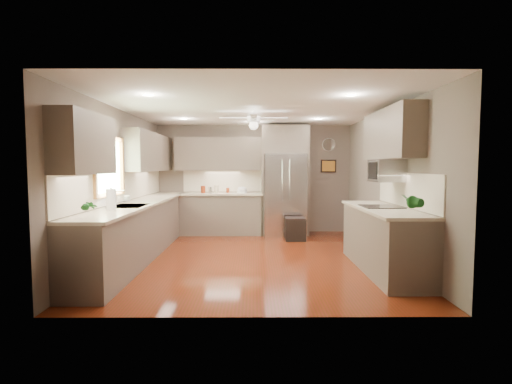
{
  "coord_description": "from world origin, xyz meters",
  "views": [
    {
      "loc": [
        0.01,
        -6.2,
        1.55
      ],
      "look_at": [
        0.04,
        0.6,
        1.07
      ],
      "focal_mm": 26.0,
      "sensor_mm": 36.0,
      "label": 1
    }
  ],
  "objects_px": {
    "paper_towel": "(111,200)",
    "potted_plant_left": "(88,206)",
    "refrigerator": "(285,182)",
    "potted_plant_right": "(412,202)",
    "bowl": "(242,192)",
    "stool": "(295,229)",
    "canister_b": "(210,190)",
    "canister_d": "(228,190)",
    "canister_a": "(203,189)",
    "microwave": "(386,171)",
    "soap_bottle": "(128,198)",
    "canister_c": "(217,189)"
  },
  "relations": [
    {
      "from": "canister_d",
      "to": "refrigerator",
      "type": "bearing_deg",
      "value": -3.2
    },
    {
      "from": "canister_b",
      "to": "refrigerator",
      "type": "relative_size",
      "value": 0.05
    },
    {
      "from": "microwave",
      "to": "stool",
      "type": "relative_size",
      "value": 1.13
    },
    {
      "from": "potted_plant_right",
      "to": "stool",
      "type": "relative_size",
      "value": 0.73
    },
    {
      "from": "canister_b",
      "to": "paper_towel",
      "type": "distance_m",
      "value": 3.45
    },
    {
      "from": "canister_b",
      "to": "canister_c",
      "type": "height_order",
      "value": "canister_c"
    },
    {
      "from": "microwave",
      "to": "refrigerator",
      "type": "bearing_deg",
      "value": 116.09
    },
    {
      "from": "canister_c",
      "to": "potted_plant_right",
      "type": "distance_m",
      "value": 4.82
    },
    {
      "from": "paper_towel",
      "to": "canister_d",
      "type": "bearing_deg",
      "value": 67.43
    },
    {
      "from": "canister_c",
      "to": "microwave",
      "type": "height_order",
      "value": "microwave"
    },
    {
      "from": "soap_bottle",
      "to": "microwave",
      "type": "bearing_deg",
      "value": -5.89
    },
    {
      "from": "potted_plant_right",
      "to": "bowl",
      "type": "bearing_deg",
      "value": 119.29
    },
    {
      "from": "stool",
      "to": "paper_towel",
      "type": "height_order",
      "value": "paper_towel"
    },
    {
      "from": "canister_a",
      "to": "refrigerator",
      "type": "bearing_deg",
      "value": -0.89
    },
    {
      "from": "bowl",
      "to": "stool",
      "type": "xyz_separation_m",
      "value": [
        1.13,
        -0.69,
        -0.73
      ]
    },
    {
      "from": "canister_d",
      "to": "soap_bottle",
      "type": "distance_m",
      "value": 2.78
    },
    {
      "from": "canister_a",
      "to": "potted_plant_right",
      "type": "distance_m",
      "value": 4.98
    },
    {
      "from": "refrigerator",
      "to": "bowl",
      "type": "bearing_deg",
      "value": 179.35
    },
    {
      "from": "canister_a",
      "to": "bowl",
      "type": "relative_size",
      "value": 0.75
    },
    {
      "from": "canister_a",
      "to": "refrigerator",
      "type": "distance_m",
      "value": 1.86
    },
    {
      "from": "canister_b",
      "to": "stool",
      "type": "distance_m",
      "value": 2.14
    },
    {
      "from": "canister_a",
      "to": "potted_plant_left",
      "type": "bearing_deg",
      "value": -101.18
    },
    {
      "from": "potted_plant_left",
      "to": "canister_d",
      "type": "bearing_deg",
      "value": 71.64
    },
    {
      "from": "stool",
      "to": "paper_towel",
      "type": "xyz_separation_m",
      "value": [
        -2.84,
        -2.57,
        0.84
      ]
    },
    {
      "from": "potted_plant_right",
      "to": "stool",
      "type": "height_order",
      "value": "potted_plant_right"
    },
    {
      "from": "paper_towel",
      "to": "microwave",
      "type": "bearing_deg",
      "value": 7.66
    },
    {
      "from": "stool",
      "to": "paper_towel",
      "type": "relative_size",
      "value": 1.48
    },
    {
      "from": "canister_b",
      "to": "stool",
      "type": "xyz_separation_m",
      "value": [
        1.86,
        -0.74,
        -0.77
      ]
    },
    {
      "from": "potted_plant_right",
      "to": "paper_towel",
      "type": "height_order",
      "value": "potted_plant_right"
    },
    {
      "from": "canister_d",
      "to": "bowl",
      "type": "xyz_separation_m",
      "value": [
        0.33,
        -0.06,
        -0.03
      ]
    },
    {
      "from": "potted_plant_left",
      "to": "paper_towel",
      "type": "relative_size",
      "value": 0.83
    },
    {
      "from": "canister_b",
      "to": "microwave",
      "type": "relative_size",
      "value": 0.24
    },
    {
      "from": "canister_b",
      "to": "soap_bottle",
      "type": "distance_m",
      "value": 2.58
    },
    {
      "from": "paper_towel",
      "to": "soap_bottle",
      "type": "bearing_deg",
      "value": 96.0
    },
    {
      "from": "canister_c",
      "to": "microwave",
      "type": "relative_size",
      "value": 0.32
    },
    {
      "from": "canister_d",
      "to": "canister_c",
      "type": "bearing_deg",
      "value": -176.5
    },
    {
      "from": "canister_a",
      "to": "potted_plant_right",
      "type": "relative_size",
      "value": 0.47
    },
    {
      "from": "soap_bottle",
      "to": "paper_towel",
      "type": "height_order",
      "value": "paper_towel"
    },
    {
      "from": "refrigerator",
      "to": "stool",
      "type": "bearing_deg",
      "value": -76.23
    },
    {
      "from": "refrigerator",
      "to": "potted_plant_right",
      "type": "bearing_deg",
      "value": -72.55
    },
    {
      "from": "canister_a",
      "to": "stool",
      "type": "xyz_separation_m",
      "value": [
        2.02,
        -0.71,
        -0.78
      ]
    },
    {
      "from": "canister_b",
      "to": "microwave",
      "type": "xyz_separation_m",
      "value": [
        3.02,
        -2.77,
        0.47
      ]
    },
    {
      "from": "soap_bottle",
      "to": "potted_plant_left",
      "type": "height_order",
      "value": "potted_plant_left"
    },
    {
      "from": "canister_c",
      "to": "microwave",
      "type": "xyz_separation_m",
      "value": [
        2.87,
        -2.76,
        0.45
      ]
    },
    {
      "from": "bowl",
      "to": "refrigerator",
      "type": "relative_size",
      "value": 0.09
    },
    {
      "from": "soap_bottle",
      "to": "refrigerator",
      "type": "bearing_deg",
      "value": 39.47
    },
    {
      "from": "potted_plant_right",
      "to": "canister_b",
      "type": "bearing_deg",
      "value": 126.4
    },
    {
      "from": "canister_a",
      "to": "potted_plant_left",
      "type": "xyz_separation_m",
      "value": [
        -0.8,
        -4.03,
        0.06
      ]
    },
    {
      "from": "paper_towel",
      "to": "potted_plant_left",
      "type": "bearing_deg",
      "value": -88.11
    },
    {
      "from": "microwave",
      "to": "bowl",
      "type": "bearing_deg",
      "value": 130.13
    }
  ]
}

